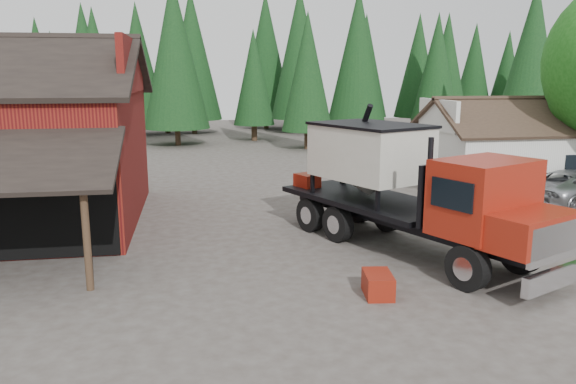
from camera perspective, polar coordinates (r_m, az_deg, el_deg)
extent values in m
plane|color=#433B34|center=(14.23, 2.34, -11.59)|extent=(120.00, 120.00, 0.00)
cube|color=maroon|center=(22.89, -15.63, 12.25)|extent=(0.25, 7.00, 2.00)
cylinder|color=#382619|center=(15.73, -19.77, -4.58)|extent=(0.20, 0.20, 2.80)
cube|color=silver|center=(30.48, 21.64, 3.14)|extent=(8.00, 6.00, 3.00)
cube|color=#38281E|center=(28.99, 23.51, 7.07)|extent=(8.60, 3.42, 1.80)
cube|color=#38281E|center=(31.54, 20.55, 7.60)|extent=(8.60, 3.42, 1.80)
cube|color=silver|center=(28.38, 15.00, 7.56)|extent=(0.20, 4.20, 1.50)
cube|color=#38281E|center=(27.24, 22.11, 1.09)|extent=(0.90, 0.06, 2.00)
cylinder|color=#382619|center=(43.92, 1.96, 5.45)|extent=(0.44, 0.44, 1.60)
cone|color=black|center=(43.66, 2.00, 12.11)|extent=(3.96, 3.96, 9.00)
cylinder|color=#382619|center=(46.24, 22.91, 4.85)|extent=(0.44, 0.44, 1.60)
cone|color=black|center=(46.01, 23.52, 12.40)|extent=(4.84, 4.84, 11.00)
cylinder|color=#382619|center=(47.04, -11.13, 5.65)|extent=(0.44, 0.44, 1.60)
cone|color=black|center=(46.82, -11.45, 13.71)|extent=(5.28, 5.28, 12.00)
cylinder|color=black|center=(15.79, 17.78, -7.34)|extent=(0.88, 1.30, 1.25)
cylinder|color=black|center=(17.66, 22.58, -5.67)|extent=(0.88, 1.30, 1.25)
cylinder|color=black|center=(19.41, 5.08, -3.25)|extent=(0.88, 1.30, 1.25)
cylinder|color=black|center=(20.96, 10.12, -2.26)|extent=(0.88, 1.30, 1.25)
cylinder|color=black|center=(20.62, 2.29, -2.32)|extent=(0.88, 1.30, 1.25)
cylinder|color=black|center=(22.08, 7.25, -1.45)|extent=(0.88, 1.30, 1.25)
cube|color=black|center=(18.79, 11.43, -2.52)|extent=(5.21, 9.36, 0.45)
cube|color=silver|center=(15.83, 25.52, -7.90)|extent=(2.45, 1.28, 0.51)
cube|color=silver|center=(15.62, 25.45, -4.67)|extent=(2.00, 1.00, 1.02)
cube|color=maroon|center=(15.91, 23.41, -3.57)|extent=(2.93, 2.40, 0.96)
cube|color=maroon|center=(16.57, 19.31, -0.46)|extent=(3.27, 2.89, 2.09)
cube|color=black|center=(15.99, 21.98, 0.17)|extent=(2.20, 1.08, 1.02)
cylinder|color=black|center=(16.21, 14.18, 1.83)|extent=(0.21, 0.21, 2.04)
cube|color=black|center=(17.25, 16.28, 0.01)|extent=(2.58, 1.29, 1.81)
cube|color=black|center=(19.83, 8.19, -0.75)|extent=(5.37, 7.17, 0.18)
cube|color=beige|center=(19.53, 8.34, 4.05)|extent=(3.93, 4.48, 1.81)
cone|color=beige|center=(19.72, 8.24, 0.79)|extent=(3.31, 3.31, 0.79)
cube|color=black|center=(19.43, 8.42, 6.76)|extent=(4.08, 4.63, 0.09)
cylinder|color=black|center=(21.17, 6.78, 4.38)|extent=(0.63, 2.50, 3.46)
cube|color=maroon|center=(21.40, 1.96, 1.15)|extent=(1.00, 1.11, 0.51)
cylinder|color=silver|center=(18.32, 19.61, -3.72)|extent=(1.05, 1.29, 0.63)
cube|color=maroon|center=(15.00, 9.12, -9.24)|extent=(0.84, 1.18, 0.60)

